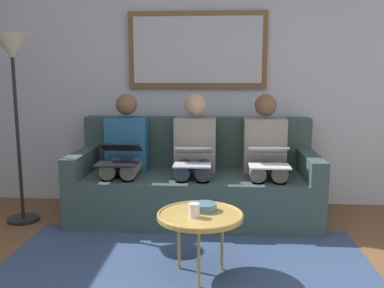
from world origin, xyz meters
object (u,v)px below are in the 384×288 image
object	(u,v)px
bowl	(205,207)
laptop_silver	(193,157)
framed_mirror	(197,50)
laptop_white	(268,157)
person_right	(125,152)
laptop_black	(119,155)
standing_lamp	(13,68)
couch	(195,183)
person_middle	(195,153)
cup	(194,210)
coffee_table	(200,216)
person_left	(265,154)

from	to	relation	value
bowl	laptop_silver	bearing A→B (deg)	-81.00
framed_mirror	bowl	bearing A→B (deg)	94.92
laptop_white	person_right	xyz separation A→B (m)	(1.28, -0.24, -0.02)
laptop_black	standing_lamp	distance (m)	1.17
bowl	laptop_black	world-z (taller)	laptop_black
couch	person_middle	distance (m)	0.31
framed_mirror	laptop_silver	size ratio (longest dim) A/B	4.02
person_right	standing_lamp	xyz separation A→B (m)	(0.91, 0.20, 0.76)
laptop_white	standing_lamp	size ratio (longest dim) A/B	0.22
couch	laptop_white	bearing A→B (deg)	154.46
person_right	laptop_black	bearing A→B (deg)	90.00
laptop_silver	bowl	bearing A→B (deg)	99.00
cup	laptop_white	world-z (taller)	laptop_white
cup	laptop_white	size ratio (longest dim) A/B	0.25
framed_mirror	coffee_table	bearing A→B (deg)	93.76
bowl	person_right	world-z (taller)	person_right
couch	person_right	distance (m)	0.71
person_left	laptop_silver	bearing A→B (deg)	20.69
framed_mirror	person_middle	bearing A→B (deg)	90.00
framed_mirror	laptop_white	size ratio (longest dim) A/B	3.73
cup	person_left	size ratio (longest dim) A/B	0.08
bowl	couch	bearing A→B (deg)	-83.42
cup	laptop_black	world-z (taller)	laptop_black
coffee_table	bowl	size ratio (longest dim) A/B	3.46
person_left	laptop_white	world-z (taller)	person_left
laptop_black	bowl	bearing A→B (deg)	132.38
framed_mirror	coffee_table	world-z (taller)	framed_mirror
bowl	person_middle	xyz separation A→B (m)	(0.13, -1.07, 0.16)
framed_mirror	standing_lamp	xyz separation A→B (m)	(1.55, 0.66, -0.18)
laptop_silver	person_right	world-z (taller)	person_right
cup	framed_mirror	bearing A→B (deg)	-87.57
coffee_table	laptop_white	xyz separation A→B (m)	(-0.53, -0.91, 0.22)
framed_mirror	bowl	distance (m)	1.89
bowl	laptop_white	bearing A→B (deg)	-121.29
person_right	standing_lamp	size ratio (longest dim) A/B	0.69
laptop_white	cup	bearing A→B (deg)	59.57
couch	standing_lamp	xyz separation A→B (m)	(1.55, 0.27, 1.06)
person_left	person_middle	size ratio (longest dim) A/B	1.00
laptop_white	bowl	bearing A→B (deg)	58.71
laptop_white	laptop_black	world-z (taller)	laptop_black
coffee_table	laptop_white	distance (m)	1.08
bowl	person_middle	distance (m)	1.09
person_left	person_right	size ratio (longest dim) A/B	1.00
person_middle	laptop_black	size ratio (longest dim) A/B	2.91
person_left	cup	bearing A→B (deg)	64.73
framed_mirror	laptop_black	bearing A→B (deg)	46.94
person_left	standing_lamp	bearing A→B (deg)	5.19
couch	coffee_table	xyz separation A→B (m)	(-0.11, 1.22, 0.10)
laptop_white	person_middle	world-z (taller)	person_middle
couch	laptop_black	bearing A→B (deg)	24.87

